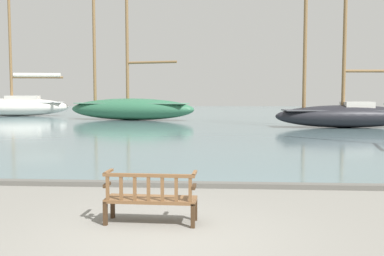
# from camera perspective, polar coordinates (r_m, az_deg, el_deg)

# --- Properties ---
(ground_plane) EXTENTS (160.00, 160.00, 0.00)m
(ground_plane) POSITION_cam_1_polar(r_m,az_deg,el_deg) (6.98, -4.37, -14.50)
(ground_plane) COLOR gray
(harbor_water) EXTENTS (100.00, 80.00, 0.08)m
(harbor_water) POSITION_cam_1_polar(r_m,az_deg,el_deg) (50.59, 2.64, 1.80)
(harbor_water) COLOR slate
(harbor_water) RESTS_ON ground
(quay_edge_kerb) EXTENTS (40.00, 0.30, 0.12)m
(quay_edge_kerb) POSITION_cam_1_polar(r_m,az_deg,el_deg) (10.66, -1.44, -7.54)
(quay_edge_kerb) COLOR #5B5954
(quay_edge_kerb) RESTS_ON ground
(park_bench) EXTENTS (1.62, 0.58, 0.92)m
(park_bench) POSITION_cam_1_polar(r_m,az_deg,el_deg) (7.64, -5.53, -9.16)
(park_bench) COLOR #3D2A19
(park_bench) RESTS_ON ground
(sailboat_far_starboard) EXTENTS (12.12, 5.13, 16.13)m
(sailboat_far_starboard) POSITION_cam_1_polar(r_m,az_deg,el_deg) (38.85, -8.21, 2.81)
(sailboat_far_starboard) COLOR #2D6647
(sailboat_far_starboard) RESTS_ON harbor_water
(sailboat_nearest_starboard) EXTENTS (9.83, 3.08, 14.23)m
(sailboat_nearest_starboard) POSITION_cam_1_polar(r_m,az_deg,el_deg) (31.06, 19.86, 1.96)
(sailboat_nearest_starboard) COLOR black
(sailboat_nearest_starboard) RESTS_ON harbor_water
(sailboat_distant_harbor) EXTENTS (13.90, 4.77, 14.03)m
(sailboat_distant_harbor) POSITION_cam_1_polar(r_m,az_deg,el_deg) (49.89, -22.48, 2.85)
(sailboat_distant_harbor) COLOR silver
(sailboat_distant_harbor) RESTS_ON harbor_water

